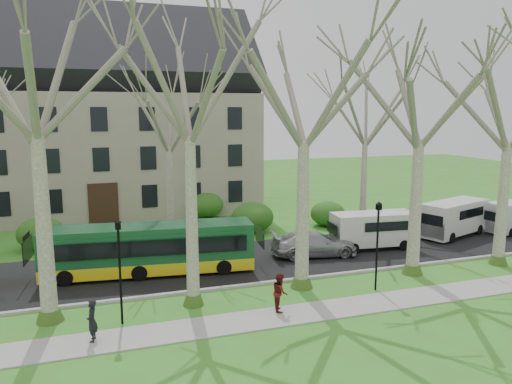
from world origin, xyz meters
TOP-DOWN VIEW (x-y plane):
  - ground at (0.00, 0.00)m, footprint 120.00×120.00m
  - sidewalk at (0.00, -2.50)m, footprint 70.00×2.00m
  - road at (0.00, 5.50)m, footprint 80.00×8.00m
  - curb at (0.00, 1.50)m, footprint 80.00×0.25m
  - building at (-6.00, 24.00)m, footprint 26.50×12.20m
  - tree_row_verge at (0.00, 0.30)m, footprint 49.00×7.00m
  - tree_row_far at (-1.33, 11.00)m, footprint 33.00×7.00m
  - lamp_row at (-0.00, -1.00)m, footprint 36.22×0.22m
  - hedges at (-4.67, 14.00)m, footprint 30.60×8.60m
  - bus_follow at (-4.13, 4.92)m, footprint 11.09×3.50m
  - sedan at (5.58, 5.07)m, footprint 5.38×2.83m
  - van_a at (9.80, 5.38)m, footprint 5.37×2.43m
  - van_b at (16.76, 6.28)m, footprint 5.90×3.74m
  - pedestrian_a at (-7.17, -2.35)m, footprint 0.47×0.64m
  - pedestrian_b at (0.61, -1.93)m, footprint 0.81×0.94m

SIDE VIEW (x-z plane):
  - ground at x=0.00m, z-range 0.00..0.00m
  - sidewalk at x=0.00m, z-range 0.00..0.06m
  - road at x=0.00m, z-range 0.00..0.06m
  - curb at x=0.00m, z-range 0.00..0.14m
  - sedan at x=5.58m, z-range 0.06..1.55m
  - pedestrian_a at x=-7.17m, z-range 0.06..1.67m
  - pedestrian_b at x=0.61m, z-range 0.06..1.72m
  - hedges at x=-4.67m, z-range 0.00..2.00m
  - van_a at x=9.80m, z-range 0.06..2.33m
  - van_b at x=16.76m, z-range 0.06..2.48m
  - bus_follow at x=-4.13m, z-range 0.06..2.79m
  - lamp_row at x=0.00m, z-range 0.42..4.72m
  - tree_row_far at x=-1.33m, z-range 0.00..12.00m
  - tree_row_verge at x=0.00m, z-range 0.00..14.00m
  - building at x=-6.00m, z-range 0.07..16.07m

